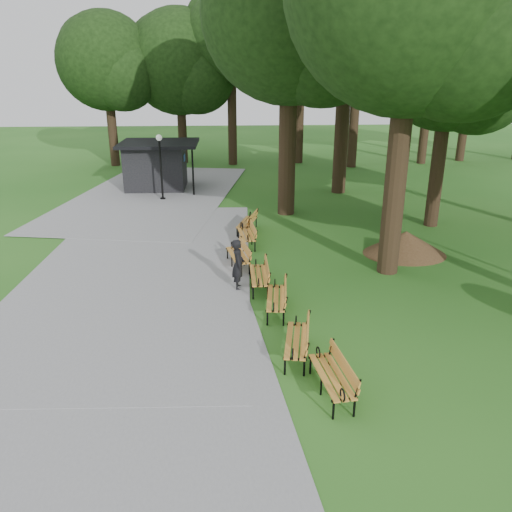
{
  "coord_description": "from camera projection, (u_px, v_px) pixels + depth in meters",
  "views": [
    {
      "loc": [
        -0.78,
        -13.94,
        6.64
      ],
      "look_at": [
        0.09,
        0.96,
        1.1
      ],
      "focal_mm": 35.7,
      "sensor_mm": 36.0,
      "label": 1
    }
  ],
  "objects": [
    {
      "name": "bench_3",
      "position": [
        259.0,
        275.0,
        16.15
      ],
      "size": [
        0.65,
        1.9,
        0.88
      ],
      "primitive_type": null,
      "rotation": [
        0.0,
        0.0,
        -1.58
      ],
      "color": "#C9832E",
      "rests_on": "ground"
    },
    {
      "name": "tree_backdrop",
      "position": [
        329.0,
        41.0,
        34.43
      ],
      "size": [
        37.58,
        9.75,
        16.6
      ],
      "primitive_type": null,
      "color": "black",
      "rests_on": "ground"
    },
    {
      "name": "kiosk",
      "position": [
        156.0,
        165.0,
        29.27
      ],
      "size": [
        4.38,
        3.82,
        2.71
      ],
      "primitive_type": null,
      "rotation": [
        0.0,
        0.0,
        -0.01
      ],
      "color": "black",
      "rests_on": "ground"
    },
    {
      "name": "lawn_tree_4",
      "position": [
        348.0,
        13.0,
        25.67
      ],
      "size": [
        6.56,
        6.56,
        12.59
      ],
      "color": "black",
      "rests_on": "ground"
    },
    {
      "name": "bench_4",
      "position": [
        238.0,
        255.0,
        17.87
      ],
      "size": [
        0.98,
        1.99,
        0.88
      ],
      "primitive_type": null,
      "rotation": [
        0.0,
        0.0,
        -1.39
      ],
      "color": "#C9832E",
      "rests_on": "ground"
    },
    {
      "name": "lamp_post",
      "position": [
        160.0,
        154.0,
        26.36
      ],
      "size": [
        0.32,
        0.32,
        3.42
      ],
      "color": "black",
      "rests_on": "ground"
    },
    {
      "name": "bench_2",
      "position": [
        276.0,
        298.0,
        14.56
      ],
      "size": [
        0.85,
        1.96,
        0.88
      ],
      "primitive_type": null,
      "rotation": [
        0.0,
        0.0,
        -1.68
      ],
      "color": "#C9832E",
      "rests_on": "ground"
    },
    {
      "name": "path",
      "position": [
        137.0,
        267.0,
        17.98
      ],
      "size": [
        12.0,
        38.0,
        0.06
      ],
      "primitive_type": "cube",
      "color": "gray",
      "rests_on": "ground"
    },
    {
      "name": "ground",
      "position": [
        255.0,
        301.0,
        15.4
      ],
      "size": [
        100.0,
        100.0,
        0.0
      ],
      "primitive_type": "plane",
      "color": "#26621C",
      "rests_on": "ground"
    },
    {
      "name": "bench_6",
      "position": [
        247.0,
        222.0,
        21.69
      ],
      "size": [
        1.14,
        2.0,
        0.88
      ],
      "primitive_type": null,
      "rotation": [
        0.0,
        0.0,
        -1.85
      ],
      "color": "#C9832E",
      "rests_on": "ground"
    },
    {
      "name": "bench_1",
      "position": [
        296.0,
        341.0,
        12.3
      ],
      "size": [
        0.96,
        1.98,
        0.88
      ],
      "primitive_type": null,
      "rotation": [
        0.0,
        0.0,
        -1.75
      ],
      "color": "#C9832E",
      "rests_on": "ground"
    },
    {
      "name": "bench_0",
      "position": [
        331.0,
        376.0,
        10.87
      ],
      "size": [
        0.87,
        1.96,
        0.88
      ],
      "primitive_type": null,
      "rotation": [
        0.0,
        0.0,
        -1.45
      ],
      "color": "#C9832E",
      "rests_on": "ground"
    },
    {
      "name": "lawn_tree_2",
      "position": [
        290.0,
        14.0,
        21.6
      ],
      "size": [
        7.67,
        7.67,
        12.67
      ],
      "color": "black",
      "rests_on": "ground"
    },
    {
      "name": "dirt_mound",
      "position": [
        405.0,
        243.0,
        19.13
      ],
      "size": [
        2.61,
        2.61,
        0.9
      ],
      "primitive_type": "cone",
      "color": "#47301C",
      "rests_on": "ground"
    },
    {
      "name": "lawn_tree_1",
      "position": [
        451.0,
        59.0,
        20.4
      ],
      "size": [
        5.77,
        5.77,
        9.88
      ],
      "color": "black",
      "rests_on": "ground"
    },
    {
      "name": "bench_5",
      "position": [
        246.0,
        235.0,
        20.11
      ],
      "size": [
        0.82,
        1.95,
        0.88
      ],
      "primitive_type": null,
      "rotation": [
        0.0,
        0.0,
        -1.48
      ],
      "color": "#C9832E",
      "rests_on": "ground"
    },
    {
      "name": "person",
      "position": [
        238.0,
        264.0,
        15.99
      ],
      "size": [
        0.4,
        0.61,
        1.65
      ],
      "primitive_type": "imported",
      "rotation": [
        0.0,
        0.0,
        1.59
      ],
      "color": "black",
      "rests_on": "ground"
    }
  ]
}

